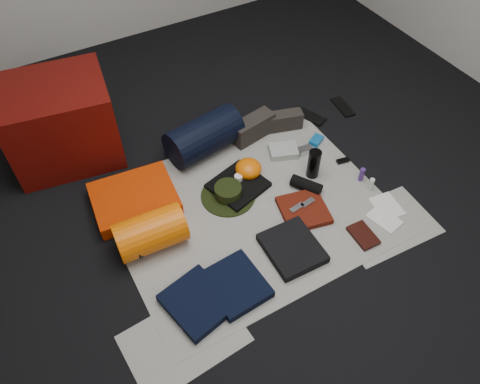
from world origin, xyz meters
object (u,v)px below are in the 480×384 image
red_cabinet (61,122)px  stuff_sack (150,232)px  water_bottle (314,164)px  compact_camera (305,150)px  paperback_book (363,235)px  sleeping_pad (134,199)px  navy_duffel (204,136)px

red_cabinet → stuff_sack: bearing=-70.3°
water_bottle → compact_camera: size_ratio=2.05×
compact_camera → paperback_book: size_ratio=0.55×
red_cabinet → compact_camera: (1.39, -0.78, -0.25)m
sleeping_pad → navy_duffel: bearing=19.6°
red_cabinet → sleeping_pad: (0.21, -0.64, -0.22)m
water_bottle → stuff_sack: bearing=179.8°
stuff_sack → compact_camera: 1.21m
stuff_sack → compact_camera: (1.19, 0.19, -0.09)m
sleeping_pad → paperback_book: (1.07, -0.89, -0.03)m
red_cabinet → water_bottle: bearing=-28.2°
navy_duffel → compact_camera: size_ratio=5.02×
stuff_sack → navy_duffel: size_ratio=0.78×
stuff_sack → sleeping_pad: bearing=86.2°
red_cabinet → paperback_book: 2.01m
compact_camera → paperback_book: bearing=-92.4°
water_bottle → sleeping_pad: bearing=162.8°
red_cabinet → water_bottle: 1.64m
navy_duffel → compact_camera: bearing=-40.5°
paperback_book → water_bottle: bearing=89.5°
sleeping_pad → navy_duffel: navy_duffel is taller
red_cabinet → compact_camera: bearing=-20.9°
sleeping_pad → water_bottle: size_ratio=2.43×
sleeping_pad → navy_duffel: (0.59, 0.21, 0.09)m
water_bottle → compact_camera: bearing=68.4°
stuff_sack → water_bottle: stuff_sack is taller
stuff_sack → navy_duffel: bearing=41.8°
navy_duffel → sleeping_pad: bearing=-169.7°
navy_duffel → water_bottle: size_ratio=2.45×
water_bottle → paperback_book: bearing=-92.9°
navy_duffel → paperback_book: (0.48, -1.10, -0.12)m
red_cabinet → navy_duffel: 0.92m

